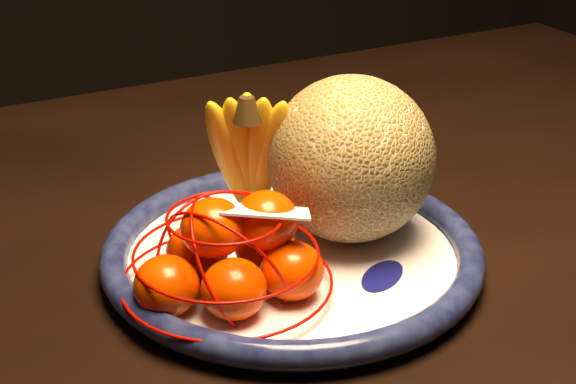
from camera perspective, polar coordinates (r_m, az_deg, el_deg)
name	(u,v)px	position (r m, az deg, el deg)	size (l,w,h in m)	color
dining_table	(283,275)	(0.93, -0.34, -5.40)	(1.54, 1.02, 0.73)	black
fruit_bowl	(292,253)	(0.79, 0.27, -3.97)	(0.34, 0.34, 0.03)	white
cantaloupe	(351,159)	(0.79, 4.10, 2.15)	(0.15, 0.15, 0.15)	brown
banana_bunch	(249,151)	(0.81, -2.53, 2.65)	(0.09, 0.10, 0.15)	gold
mandarin_bag	(232,257)	(0.72, -3.64, -4.21)	(0.22, 0.22, 0.11)	#FD3C01
price_tag	(265,211)	(0.70, -1.52, -1.26)	(0.07, 0.03, 0.00)	white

